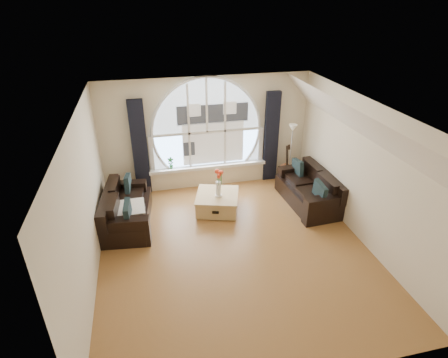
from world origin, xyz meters
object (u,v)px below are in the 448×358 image
at_px(sofa_left, 127,207).
at_px(potted_plant, 171,163).
at_px(sofa_right, 309,188).
at_px(coffee_chest, 217,202).
at_px(vase_flowers, 218,180).
at_px(guitar, 286,163).
at_px(floor_lamp, 290,156).

height_order(sofa_left, potted_plant, potted_plant).
bearing_deg(sofa_right, coffee_chest, 171.71).
height_order(vase_flowers, guitar, vase_flowers).
bearing_deg(guitar, sofa_left, -165.16).
xyz_separation_m(sofa_left, sofa_right, (4.03, -0.09, 0.00)).
relative_size(floor_lamp, potted_plant, 5.43).
bearing_deg(vase_flowers, potted_plant, 124.68).
bearing_deg(sofa_right, vase_flowers, 173.37).
xyz_separation_m(coffee_chest, potted_plant, (-0.88, 1.23, 0.48)).
xyz_separation_m(vase_flowers, guitar, (1.96, 1.03, -0.26)).
distance_m(vase_flowers, potted_plant, 1.58).
bearing_deg(potted_plant, vase_flowers, -55.32).
bearing_deg(vase_flowers, sofa_right, -3.28).
bearing_deg(floor_lamp, sofa_left, -167.67).
bearing_deg(potted_plant, coffee_chest, -54.45).
distance_m(floor_lamp, guitar, 0.33).
distance_m(sofa_right, floor_lamp, 1.04).
distance_m(floor_lamp, potted_plant, 2.91).
bearing_deg(sofa_left, guitar, 21.34).
xyz_separation_m(sofa_right, coffee_chest, (-2.09, 0.18, -0.18)).
bearing_deg(guitar, sofa_right, -84.18).
height_order(coffee_chest, potted_plant, potted_plant).
height_order(sofa_left, vase_flowers, vase_flowers).
bearing_deg(potted_plant, guitar, -5.42).
xyz_separation_m(sofa_left, guitar, (3.91, 1.05, 0.13)).
bearing_deg(sofa_left, sofa_right, 4.98).
bearing_deg(floor_lamp, vase_flowers, -157.13).
bearing_deg(potted_plant, floor_lamp, -9.12).
relative_size(sofa_right, vase_flowers, 2.52).
height_order(coffee_chest, guitar, guitar).
relative_size(sofa_left, potted_plant, 5.92).
bearing_deg(sofa_left, potted_plant, 57.64).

